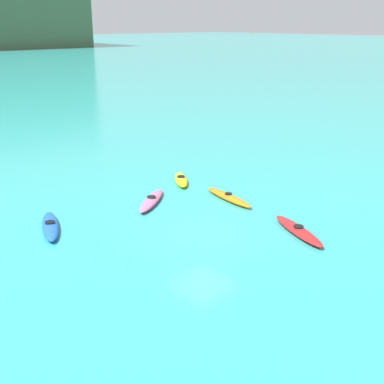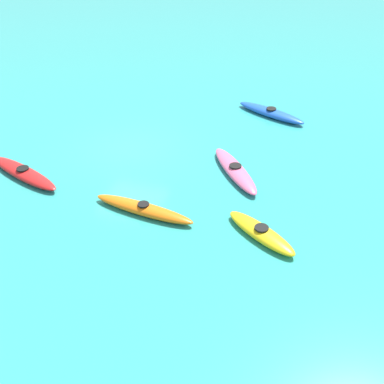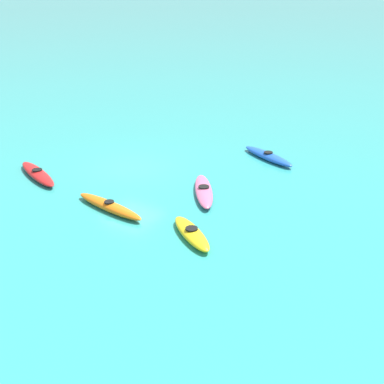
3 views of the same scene
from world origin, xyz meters
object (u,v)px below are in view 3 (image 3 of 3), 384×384
kayak_red (37,174)px  kayak_yellow (192,233)px  kayak_pink (204,191)px  kayak_blue (268,156)px  kayak_orange (109,206)px

kayak_red → kayak_yellow: size_ratio=1.37×
kayak_pink → kayak_yellow: size_ratio=1.22×
kayak_pink → kayak_blue: bearing=175.3°
kayak_pink → kayak_orange: bearing=-35.5°
kayak_pink → kayak_yellow: 3.65m
kayak_blue → kayak_orange: 8.86m
kayak_orange → kayak_yellow: same height
kayak_red → kayak_blue: size_ratio=1.06×
kayak_orange → kayak_yellow: (0.12, 3.81, 0.00)m
kayak_red → kayak_blue: same height
kayak_blue → kayak_red: bearing=-44.9°
kayak_red → kayak_orange: bearing=80.4°
kayak_yellow → kayak_red: bearing=-96.2°
kayak_pink → kayak_yellow: bearing=24.9°
kayak_pink → kayak_orange: 3.91m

